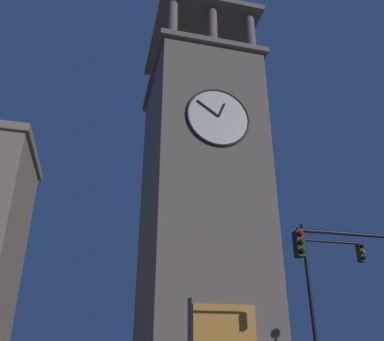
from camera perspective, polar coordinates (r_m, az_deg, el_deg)
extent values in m
cube|color=#75665B|center=(26.22, 1.14, -5.97)|extent=(6.95, 8.89, 20.57)
cube|color=#75665B|center=(31.19, 0.97, 12.61)|extent=(7.55, 9.49, 0.40)
cylinder|color=#75665B|center=(30.44, 8.45, 18.90)|extent=(0.70, 0.70, 3.52)
cylinder|color=#75665B|center=(29.68, 2.96, 19.99)|extent=(0.70, 0.70, 3.52)
cylinder|color=#75665B|center=(29.19, -2.84, 20.94)|extent=(0.70, 0.70, 3.52)
cylinder|color=#75665B|center=(35.99, 3.87, 10.82)|extent=(0.70, 0.70, 3.52)
cylinder|color=#75665B|center=(35.36, -0.67, 11.49)|extent=(0.70, 0.70, 3.52)
cylinder|color=#75665B|center=(34.94, -5.37, 12.10)|extent=(0.70, 0.70, 3.52)
cube|color=#75665B|center=(33.71, 0.92, 17.93)|extent=(7.55, 9.49, 0.40)
cylinder|color=black|center=(34.89, 0.90, 20.01)|extent=(0.12, 0.12, 3.03)
cylinder|color=silver|center=(24.27, 3.81, 7.69)|extent=(3.89, 0.12, 3.89)
torus|color=black|center=(24.25, 3.83, 7.72)|extent=(4.05, 0.16, 4.05)
cube|color=black|center=(24.51, 4.31, 8.73)|extent=(0.52, 0.06, 1.04)
cube|color=black|center=(24.28, 2.31, 8.98)|extent=(1.42, 0.06, 1.05)
cylinder|color=black|center=(13.05, 22.43, -8.51)|extent=(3.80, 0.12, 0.12)
cube|color=black|center=(11.94, 15.19, -10.27)|extent=(0.22, 0.30, 0.75)
sphere|color=red|center=(11.86, 15.45, -8.76)|extent=(0.16, 0.16, 0.16)
sphere|color=#392705|center=(11.80, 15.59, -9.93)|extent=(0.16, 0.16, 0.16)
sphere|color=#063316|center=(11.74, 15.73, -11.10)|extent=(0.16, 0.16, 0.16)
cylinder|color=black|center=(16.89, 16.96, -18.58)|extent=(0.16, 0.16, 6.80)
cylinder|color=black|center=(18.02, 19.58, -9.68)|extent=(2.64, 0.12, 0.12)
cube|color=black|center=(18.68, 23.24, -10.95)|extent=(0.22, 0.30, 0.75)
sphere|color=#360505|center=(18.60, 23.41, -9.99)|extent=(0.16, 0.16, 0.16)
sphere|color=orange|center=(18.55, 23.54, -10.73)|extent=(0.16, 0.16, 0.16)
sphere|color=#063316|center=(18.50, 23.68, -11.48)|extent=(0.16, 0.16, 0.16)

